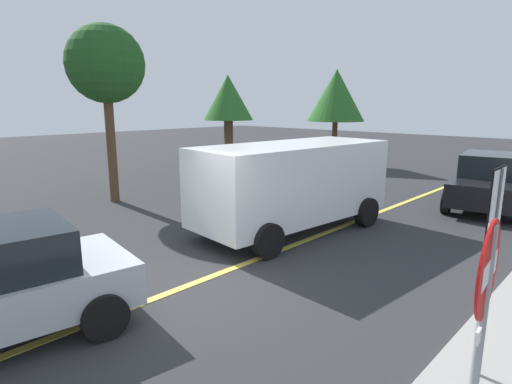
{
  "coord_description": "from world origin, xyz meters",
  "views": [
    {
      "loc": [
        -4.07,
        -5.58,
        3.14
      ],
      "look_at": [
        2.58,
        0.79,
        1.19
      ],
      "focal_mm": 29.06,
      "sensor_mm": 36.0,
      "label": 1
    }
  ],
  "objects": [
    {
      "name": "ground_plane",
      "position": [
        0.0,
        0.0,
        0.0
      ],
      "size": [
        80.0,
        80.0,
        0.0
      ],
      "primitive_type": "plane",
      "color": "#2D2D30"
    },
    {
      "name": "car_black_near_curb",
      "position": [
        9.96,
        -2.12,
        0.83
      ],
      "size": [
        4.61,
        2.69,
        1.66
      ],
      "color": "black",
      "rests_on": "ground_plane"
    },
    {
      "name": "tree_centre_verge",
      "position": [
        14.17,
        6.3,
        3.56
      ],
      "size": [
        2.89,
        2.89,
        4.86
      ],
      "color": "#513823",
      "rests_on": "ground_plane"
    },
    {
      "name": "speed_limit_sign",
      "position": [
        0.67,
        -4.49,
        1.76
      ],
      "size": [
        0.54,
        0.06,
        2.52
      ],
      "color": "#4C4C51",
      "rests_on": "ground_plane"
    },
    {
      "name": "tree_left_verge",
      "position": [
        2.34,
        7.01,
        4.31
      ],
      "size": [
        2.4,
        2.4,
        5.57
      ],
      "color": "#513823",
      "rests_on": "ground_plane"
    },
    {
      "name": "tree_right_verge",
      "position": [
        8.21,
        7.83,
        3.33
      ],
      "size": [
        2.14,
        2.14,
        4.37
      ],
      "color": "#513823",
      "rests_on": "ground_plane"
    },
    {
      "name": "stop_sign",
      "position": [
        -0.84,
        -4.84,
        1.6
      ],
      "size": [
        0.76,
        0.09,
        2.34
      ],
      "color": "gray",
      "rests_on": "ground_plane"
    },
    {
      "name": "lane_marking_centre",
      "position": [
        3.0,
        0.0,
        0.01
      ],
      "size": [
        28.0,
        0.16,
        0.01
      ],
      "primitive_type": "cube",
      "color": "#E0D14C"
    },
    {
      "name": "white_van",
      "position": [
        3.82,
        0.74,
        1.27
      ],
      "size": [
        5.35,
        2.62,
        2.2
      ],
      "color": "white",
      "rests_on": "ground_plane"
    }
  ]
}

